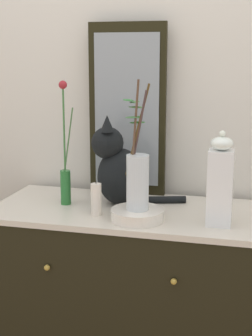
% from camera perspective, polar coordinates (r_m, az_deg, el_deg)
% --- Properties ---
extents(wall_back, '(4.40, 0.08, 2.60)m').
position_cam_1_polar(wall_back, '(2.42, 2.04, 8.46)').
color(wall_back, silver).
rests_on(wall_back, ground_plane).
extents(sideboard, '(1.16, 0.56, 0.83)m').
position_cam_1_polar(sideboard, '(2.33, -0.00, -14.40)').
color(sideboard, black).
rests_on(sideboard, ground_plane).
extents(mirror_leaning, '(0.36, 0.03, 0.80)m').
position_cam_1_polar(mirror_leaning, '(2.35, 0.13, 6.58)').
color(mirror_leaning, black).
rests_on(mirror_leaning, sideboard).
extents(cat_sitting, '(0.41, 0.24, 0.39)m').
position_cam_1_polar(cat_sitting, '(2.20, -0.93, -0.02)').
color(cat_sitting, black).
rests_on(cat_sitting, sideboard).
extents(vase_slim_green, '(0.07, 0.05, 0.54)m').
position_cam_1_polar(vase_slim_green, '(2.22, -6.89, -0.34)').
color(vase_slim_green, '#276E2F').
rests_on(vase_slim_green, sideboard).
extents(bowl_porcelain, '(0.22, 0.22, 0.05)m').
position_cam_1_polar(bowl_porcelain, '(2.02, 1.30, -5.33)').
color(bowl_porcelain, silver).
rests_on(bowl_porcelain, sideboard).
extents(vase_glass_clear, '(0.13, 0.16, 0.51)m').
position_cam_1_polar(vase_glass_clear, '(1.98, 1.30, -1.01)').
color(vase_glass_clear, silver).
rests_on(vase_glass_clear, bowl_porcelain).
extents(jar_lidded_porcelain, '(0.10, 0.10, 0.37)m').
position_cam_1_polar(jar_lidded_porcelain, '(1.96, 10.67, -1.61)').
color(jar_lidded_porcelain, white).
rests_on(jar_lidded_porcelain, sideboard).
extents(candle_pillar, '(0.04, 0.04, 0.15)m').
position_cam_1_polar(candle_pillar, '(2.07, -3.41, -3.59)').
color(candle_pillar, silver).
rests_on(candle_pillar, sideboard).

